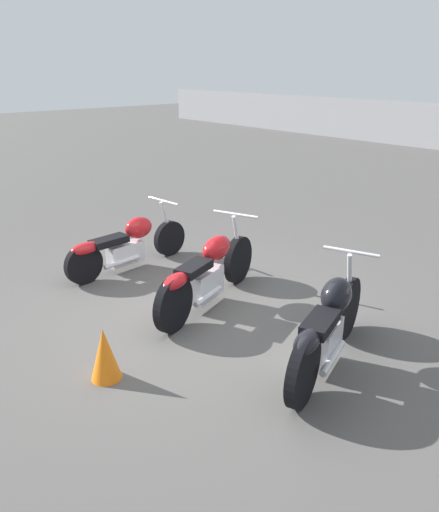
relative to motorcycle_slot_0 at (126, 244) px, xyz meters
The scene contains 5 objects.
ground_plane 1.83m from the motorcycle_slot_0, ahead, with size 60.00×60.00×0.00m, color #514F4C.
motorcycle_slot_0 is the anchor object (origin of this frame).
motorcycle_slot_1 1.71m from the motorcycle_slot_0, ahead, with size 0.98×2.15×1.03m.
motorcycle_slot_2 3.55m from the motorcycle_slot_0, ahead, with size 0.90×2.00×1.04m.
traffic_cone_near 2.80m from the motorcycle_slot_0, 35.21° to the right, with size 0.30×0.30×0.54m.
Camera 1 is at (4.33, -3.26, 2.83)m, focal length 35.00 mm.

